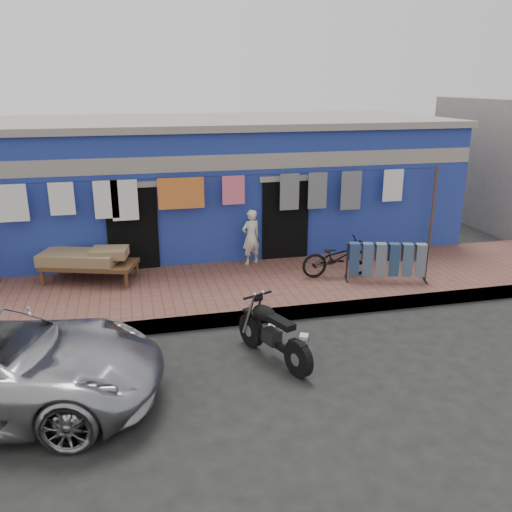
{
  "coord_description": "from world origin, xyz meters",
  "views": [
    {
      "loc": [
        -2.25,
        -7.36,
        4.23
      ],
      "look_at": [
        0.0,
        2.0,
        1.15
      ],
      "focal_mm": 38.0,
      "sensor_mm": 36.0,
      "label": 1
    }
  ],
  "objects_px": {
    "seated_person": "(251,237)",
    "charpoy": "(90,265)",
    "bicycle": "(338,253)",
    "jeans_rack": "(387,261)",
    "motorcycle": "(274,332)"
  },
  "relations": [
    {
      "from": "motorcycle",
      "to": "jeans_rack",
      "type": "bearing_deg",
      "value": 14.88
    },
    {
      "from": "seated_person",
      "to": "motorcycle",
      "type": "relative_size",
      "value": 0.78
    },
    {
      "from": "motorcycle",
      "to": "jeans_rack",
      "type": "height_order",
      "value": "jeans_rack"
    },
    {
      "from": "charpoy",
      "to": "jeans_rack",
      "type": "height_order",
      "value": "jeans_rack"
    },
    {
      "from": "jeans_rack",
      "to": "motorcycle",
      "type": "bearing_deg",
      "value": -142.77
    },
    {
      "from": "seated_person",
      "to": "bicycle",
      "type": "bearing_deg",
      "value": 122.7
    },
    {
      "from": "seated_person",
      "to": "jeans_rack",
      "type": "distance_m",
      "value": 3.07
    },
    {
      "from": "bicycle",
      "to": "charpoy",
      "type": "distance_m",
      "value": 5.25
    },
    {
      "from": "seated_person",
      "to": "motorcycle",
      "type": "height_order",
      "value": "seated_person"
    },
    {
      "from": "seated_person",
      "to": "jeans_rack",
      "type": "height_order",
      "value": "seated_person"
    },
    {
      "from": "charpoy",
      "to": "jeans_rack",
      "type": "xyz_separation_m",
      "value": [
        6.06,
        -1.43,
        0.08
      ]
    },
    {
      "from": "bicycle",
      "to": "jeans_rack",
      "type": "height_order",
      "value": "bicycle"
    },
    {
      "from": "seated_person",
      "to": "charpoy",
      "type": "height_order",
      "value": "seated_person"
    },
    {
      "from": "bicycle",
      "to": "jeans_rack",
      "type": "xyz_separation_m",
      "value": [
        0.9,
        -0.5,
        -0.09
      ]
    },
    {
      "from": "bicycle",
      "to": "motorcycle",
      "type": "bearing_deg",
      "value": 143.08
    }
  ]
}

